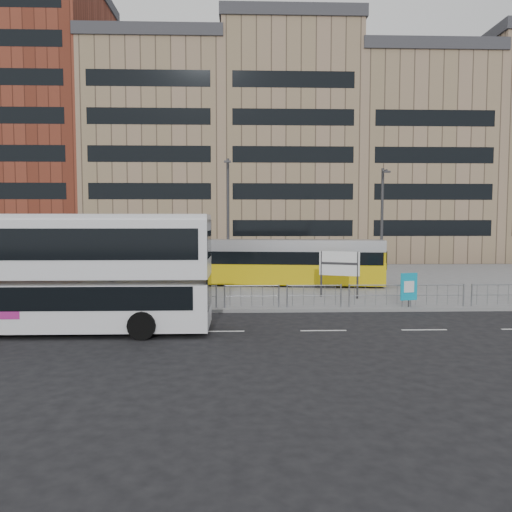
{
  "coord_description": "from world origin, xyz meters",
  "views": [
    {
      "loc": [
        -1.28,
        -23.17,
        4.28
      ],
      "look_at": [
        -0.31,
        6.0,
        2.24
      ],
      "focal_mm": 35.0,
      "sensor_mm": 36.0,
      "label": 1
    }
  ],
  "objects_px": {
    "station_sign": "(339,266)",
    "lamp_post_east": "(382,221)",
    "double_decker_bus": "(61,269)",
    "traffic_light_west": "(111,267)",
    "ad_panel": "(409,287)",
    "lamp_post_west": "(228,216)",
    "pedestrian": "(107,275)",
    "tram": "(190,262)"
  },
  "relations": [
    {
      "from": "lamp_post_west",
      "to": "traffic_light_west",
      "type": "bearing_deg",
      "value": -120.16
    },
    {
      "from": "tram",
      "to": "lamp_post_east",
      "type": "height_order",
      "value": "lamp_post_east"
    },
    {
      "from": "tram",
      "to": "lamp_post_east",
      "type": "distance_m",
      "value": 12.78
    },
    {
      "from": "station_sign",
      "to": "lamp_post_east",
      "type": "height_order",
      "value": "lamp_post_east"
    },
    {
      "from": "station_sign",
      "to": "ad_panel",
      "type": "relative_size",
      "value": 1.53
    },
    {
      "from": "station_sign",
      "to": "lamp_post_east",
      "type": "distance_m",
      "value": 6.94
    },
    {
      "from": "tram",
      "to": "lamp_post_west",
      "type": "height_order",
      "value": "lamp_post_west"
    },
    {
      "from": "ad_panel",
      "to": "traffic_light_west",
      "type": "height_order",
      "value": "traffic_light_west"
    },
    {
      "from": "station_sign",
      "to": "tram",
      "type": "bearing_deg",
      "value": 166.45
    },
    {
      "from": "pedestrian",
      "to": "traffic_light_west",
      "type": "height_order",
      "value": "traffic_light_west"
    },
    {
      "from": "station_sign",
      "to": "pedestrian",
      "type": "height_order",
      "value": "station_sign"
    },
    {
      "from": "ad_panel",
      "to": "tram",
      "type": "bearing_deg",
      "value": 127.06
    },
    {
      "from": "lamp_post_west",
      "to": "tram",
      "type": "bearing_deg",
      "value": 179.88
    },
    {
      "from": "double_decker_bus",
      "to": "traffic_light_west",
      "type": "height_order",
      "value": "double_decker_bus"
    },
    {
      "from": "lamp_post_west",
      "to": "ad_panel",
      "type": "bearing_deg",
      "value": -46.07
    },
    {
      "from": "station_sign",
      "to": "ad_panel",
      "type": "xyz_separation_m",
      "value": [
        2.77,
        -3.04,
        -0.77
      ]
    },
    {
      "from": "double_decker_bus",
      "to": "pedestrian",
      "type": "height_order",
      "value": "double_decker_bus"
    },
    {
      "from": "pedestrian",
      "to": "ad_panel",
      "type": "bearing_deg",
      "value": -122.78
    },
    {
      "from": "ad_panel",
      "to": "lamp_post_west",
      "type": "xyz_separation_m",
      "value": [
        -8.9,
        9.24,
        3.51
      ]
    },
    {
      "from": "tram",
      "to": "traffic_light_west",
      "type": "relative_size",
      "value": 8.09
    },
    {
      "from": "tram",
      "to": "traffic_light_west",
      "type": "bearing_deg",
      "value": -99.21
    },
    {
      "from": "ad_panel",
      "to": "pedestrian",
      "type": "bearing_deg",
      "value": 141.41
    },
    {
      "from": "traffic_light_west",
      "to": "lamp_post_west",
      "type": "xyz_separation_m",
      "value": [
        5.31,
        9.14,
        2.5
      ]
    },
    {
      "from": "tram",
      "to": "traffic_light_west",
      "type": "xyz_separation_m",
      "value": [
        -2.79,
        -9.14,
        0.5
      ]
    },
    {
      "from": "double_decker_bus",
      "to": "tram",
      "type": "distance_m",
      "value": 14.07
    },
    {
      "from": "double_decker_bus",
      "to": "lamp_post_west",
      "type": "bearing_deg",
      "value": 65.91
    },
    {
      "from": "double_decker_bus",
      "to": "tram",
      "type": "bearing_deg",
      "value": 75.34
    },
    {
      "from": "pedestrian",
      "to": "tram",
      "type": "bearing_deg",
      "value": -78.83
    },
    {
      "from": "station_sign",
      "to": "traffic_light_west",
      "type": "height_order",
      "value": "traffic_light_west"
    },
    {
      "from": "lamp_post_east",
      "to": "tram",
      "type": "bearing_deg",
      "value": 175.77
    },
    {
      "from": "station_sign",
      "to": "traffic_light_west",
      "type": "xyz_separation_m",
      "value": [
        -11.44,
        -2.94,
        0.23
      ]
    },
    {
      "from": "ad_panel",
      "to": "traffic_light_west",
      "type": "xyz_separation_m",
      "value": [
        -14.21,
        0.1,
        1.01
      ]
    },
    {
      "from": "tram",
      "to": "lamp_post_east",
      "type": "xyz_separation_m",
      "value": [
        12.47,
        -0.92,
        2.65
      ]
    },
    {
      "from": "station_sign",
      "to": "ad_panel",
      "type": "bearing_deg",
      "value": -25.53
    },
    {
      "from": "ad_panel",
      "to": "pedestrian",
      "type": "relative_size",
      "value": 1.0
    },
    {
      "from": "ad_panel",
      "to": "pedestrian",
      "type": "distance_m",
      "value": 18.01
    },
    {
      "from": "pedestrian",
      "to": "lamp_post_west",
      "type": "bearing_deg",
      "value": -85.11
    },
    {
      "from": "tram",
      "to": "lamp_post_east",
      "type": "relative_size",
      "value": 3.34
    },
    {
      "from": "double_decker_bus",
      "to": "tram",
      "type": "height_order",
      "value": "double_decker_bus"
    },
    {
      "from": "lamp_post_west",
      "to": "lamp_post_east",
      "type": "xyz_separation_m",
      "value": [
        9.95,
        -0.92,
        -0.35
      ]
    },
    {
      "from": "traffic_light_west",
      "to": "lamp_post_east",
      "type": "xyz_separation_m",
      "value": [
        15.26,
        8.22,
        2.15
      ]
    },
    {
      "from": "ad_panel",
      "to": "pedestrian",
      "type": "height_order",
      "value": "ad_panel"
    }
  ]
}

